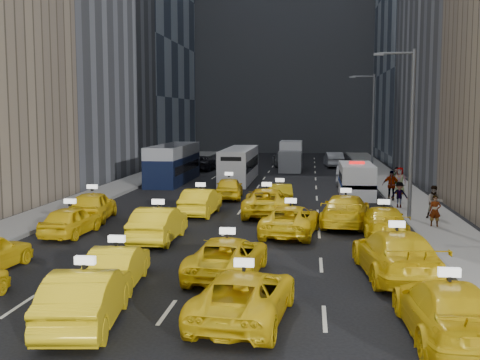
# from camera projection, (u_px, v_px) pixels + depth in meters

# --- Properties ---
(ground) EXTENTS (160.00, 160.00, 0.00)m
(ground) POSITION_uv_depth(u_px,v_px,m) (194.00, 275.00, 21.24)
(ground) COLOR black
(ground) RESTS_ON ground
(sidewalk_west) EXTENTS (3.00, 90.00, 0.15)m
(sidewalk_west) POSITION_uv_depth(u_px,v_px,m) (124.00, 185.00, 47.14)
(sidewalk_west) COLOR gray
(sidewalk_west) RESTS_ON ground
(sidewalk_east) EXTENTS (3.00, 90.00, 0.15)m
(sidewalk_east) POSITION_uv_depth(u_px,v_px,m) (397.00, 189.00, 44.69)
(sidewalk_east) COLOR gray
(sidewalk_east) RESTS_ON ground
(curb_west) EXTENTS (0.15, 90.00, 0.18)m
(curb_west) POSITION_uv_depth(u_px,v_px,m) (142.00, 185.00, 46.97)
(curb_west) COLOR slate
(curb_west) RESTS_ON ground
(curb_east) EXTENTS (0.15, 90.00, 0.18)m
(curb_east) POSITION_uv_depth(u_px,v_px,m) (378.00, 189.00, 44.85)
(curb_east) COLOR slate
(curb_east) RESTS_ON ground
(building_backdrop) EXTENTS (30.00, 12.00, 40.00)m
(building_backdrop) POSITION_uv_depth(u_px,v_px,m) (285.00, 17.00, 90.09)
(building_backdrop) COLOR slate
(building_backdrop) RESTS_ON ground
(streetlight_near) EXTENTS (2.15, 0.22, 9.00)m
(streetlight_near) POSITION_uv_depth(u_px,v_px,m) (409.00, 128.00, 31.47)
(streetlight_near) COLOR #595B60
(streetlight_near) RESTS_ON ground
(streetlight_far) EXTENTS (2.15, 0.22, 9.00)m
(streetlight_far) POSITION_uv_depth(u_px,v_px,m) (372.00, 122.00, 51.21)
(streetlight_far) COLOR #595B60
(streetlight_far) RESTS_ON ground
(taxi_1) EXTENTS (2.28, 4.97, 1.58)m
(taxi_1) POSITION_uv_depth(u_px,v_px,m) (86.00, 297.00, 16.14)
(taxi_1) COLOR yellow
(taxi_1) RESTS_ON ground
(taxi_2) EXTENTS (2.85, 5.28, 1.41)m
(taxi_2) POSITION_uv_depth(u_px,v_px,m) (244.00, 295.00, 16.57)
(taxi_2) COLOR yellow
(taxi_2) RESTS_ON ground
(taxi_3) EXTENTS (2.31, 5.27, 1.51)m
(taxi_3) POSITION_uv_depth(u_px,v_px,m) (448.00, 310.00, 15.20)
(taxi_3) COLOR yellow
(taxi_3) RESTS_ON ground
(taxi_5) EXTENTS (1.81, 4.27, 1.37)m
(taxi_5) POSITION_uv_depth(u_px,v_px,m) (117.00, 266.00, 19.87)
(taxi_5) COLOR yellow
(taxi_5) RESTS_ON ground
(taxi_6) EXTENTS (2.64, 5.17, 1.40)m
(taxi_6) POSITION_uv_depth(u_px,v_px,m) (228.00, 257.00, 21.06)
(taxi_6) COLOR yellow
(taxi_6) RESTS_ON ground
(taxi_7) EXTENTS (2.89, 5.95, 1.67)m
(taxi_7) POSITION_uv_depth(u_px,v_px,m) (396.00, 254.00, 20.87)
(taxi_7) COLOR yellow
(taxi_7) RESTS_ON ground
(taxi_8) EXTENTS (1.85, 4.21, 1.41)m
(taxi_8) POSITION_uv_depth(u_px,v_px,m) (71.00, 221.00, 28.05)
(taxi_8) COLOR yellow
(taxi_8) RESTS_ON ground
(taxi_9) EXTENTS (1.69, 4.77, 1.57)m
(taxi_9) POSITION_uv_depth(u_px,v_px,m) (158.00, 224.00, 26.81)
(taxi_9) COLOR yellow
(taxi_9) RESTS_ON ground
(taxi_10) EXTENTS (2.93, 5.31, 1.41)m
(taxi_10) POSITION_uv_depth(u_px,v_px,m) (291.00, 220.00, 28.23)
(taxi_10) COLOR yellow
(taxi_10) RESTS_ON ground
(taxi_11) EXTENTS (2.01, 4.85, 1.40)m
(taxi_11) POSITION_uv_depth(u_px,v_px,m) (383.00, 221.00, 27.91)
(taxi_11) COLOR yellow
(taxi_11) RESTS_ON ground
(taxi_12) EXTENTS (2.45, 4.89, 1.60)m
(taxi_12) POSITION_uv_depth(u_px,v_px,m) (93.00, 206.00, 32.02)
(taxi_12) COLOR yellow
(taxi_12) RESTS_ON ground
(taxi_13) EXTENTS (1.78, 4.63, 1.50)m
(taxi_13) POSITION_uv_depth(u_px,v_px,m) (201.00, 202.00, 33.76)
(taxi_13) COLOR yellow
(taxi_13) RESTS_ON ground
(taxi_14) EXTENTS (2.71, 5.59, 1.53)m
(taxi_14) POSITION_uv_depth(u_px,v_px,m) (267.00, 202.00, 33.69)
(taxi_14) COLOR yellow
(taxi_14) RESTS_ON ground
(taxi_15) EXTENTS (2.97, 5.75, 1.60)m
(taxi_15) POSITION_uv_depth(u_px,v_px,m) (345.00, 210.00, 30.51)
(taxi_15) COLOR yellow
(taxi_15) RESTS_ON ground
(taxi_16) EXTENTS (2.01, 4.40, 1.46)m
(taxi_16) POSITION_uv_depth(u_px,v_px,m) (229.00, 188.00, 40.17)
(taxi_16) COLOR yellow
(taxi_16) RESTS_ON ground
(taxi_17) EXTENTS (1.82, 4.16, 1.33)m
(taxi_17) POSITION_uv_depth(u_px,v_px,m) (280.00, 194.00, 37.56)
(taxi_17) COLOR yellow
(taxi_17) RESTS_ON ground
(nypd_van) EXTENTS (2.67, 5.84, 2.44)m
(nypd_van) POSITION_uv_depth(u_px,v_px,m) (356.00, 181.00, 41.05)
(nypd_van) COLOR white
(nypd_van) RESTS_ON ground
(double_decker) EXTENTS (2.46, 10.58, 3.08)m
(double_decker) POSITION_uv_depth(u_px,v_px,m) (174.00, 164.00, 49.75)
(double_decker) COLOR black
(double_decker) RESTS_ON ground
(city_bus) EXTENTS (2.65, 10.83, 2.78)m
(city_bus) POSITION_uv_depth(u_px,v_px,m) (239.00, 165.00, 50.44)
(city_bus) COLOR silver
(city_bus) RESTS_ON ground
(box_truck) EXTENTS (2.96, 6.57, 2.90)m
(box_truck) POSITION_uv_depth(u_px,v_px,m) (291.00, 156.00, 59.95)
(box_truck) COLOR silver
(box_truck) RESTS_ON ground
(misc_car_0) EXTENTS (2.03, 4.79, 1.54)m
(misc_car_0) POSITION_uv_depth(u_px,v_px,m) (347.00, 175.00, 48.38)
(misc_car_0) COLOR #A9AAB1
(misc_car_0) RESTS_ON ground
(misc_car_1) EXTENTS (3.06, 5.48, 1.45)m
(misc_car_1) POSITION_uv_depth(u_px,v_px,m) (203.00, 163.00, 60.14)
(misc_car_1) COLOR black
(misc_car_1) RESTS_ON ground
(misc_car_2) EXTENTS (3.08, 6.03, 1.67)m
(misc_car_2) POSITION_uv_depth(u_px,v_px,m) (284.00, 159.00, 64.77)
(misc_car_2) COLOR gray
(misc_car_2) RESTS_ON ground
(misc_car_3) EXTENTS (1.80, 4.38, 1.49)m
(misc_car_3) POSITION_uv_depth(u_px,v_px,m) (245.00, 158.00, 66.42)
(misc_car_3) COLOR black
(misc_car_3) RESTS_ON ground
(misc_car_4) EXTENTS (2.09, 4.98, 1.60)m
(misc_car_4) POSITION_uv_depth(u_px,v_px,m) (334.00, 160.00, 63.76)
(misc_car_4) COLOR #93959A
(misc_car_4) RESTS_ON ground
(pedestrian_0) EXTENTS (0.59, 0.41, 1.54)m
(pedestrian_0) POSITION_uv_depth(u_px,v_px,m) (435.00, 211.00, 29.60)
(pedestrian_0) COLOR gray
(pedestrian_0) RESTS_ON sidewalk_east
(pedestrian_1) EXTENTS (0.85, 0.47, 1.75)m
(pedestrian_1) POSITION_uv_depth(u_px,v_px,m) (435.00, 202.00, 31.76)
(pedestrian_1) COLOR gray
(pedestrian_1) RESTS_ON sidewalk_east
(pedestrian_2) EXTENTS (1.00, 0.45, 1.52)m
(pedestrian_2) POSITION_uv_depth(u_px,v_px,m) (399.00, 195.00, 35.50)
(pedestrian_2) COLOR gray
(pedestrian_2) RESTS_ON sidewalk_east
(pedestrian_3) EXTENTS (1.21, 0.78, 1.91)m
(pedestrian_3) POSITION_uv_depth(u_px,v_px,m) (391.00, 185.00, 38.52)
(pedestrian_3) COLOR gray
(pedestrian_3) RESTS_ON sidewalk_east
(pedestrian_4) EXTENTS (1.02, 0.79, 1.84)m
(pedestrian_4) POSITION_uv_depth(u_px,v_px,m) (400.00, 181.00, 41.52)
(pedestrian_4) COLOR gray
(pedestrian_4) RESTS_ON sidewalk_east
(pedestrian_5) EXTENTS (1.55, 0.62, 1.62)m
(pedestrian_5) POSITION_uv_depth(u_px,v_px,m) (397.00, 178.00, 44.11)
(pedestrian_5) COLOR gray
(pedestrian_5) RESTS_ON sidewalk_east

